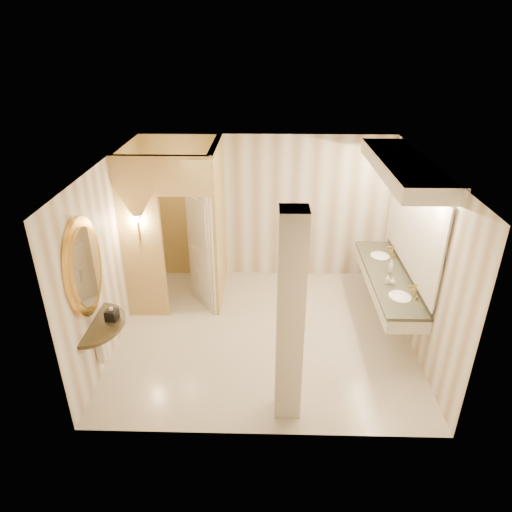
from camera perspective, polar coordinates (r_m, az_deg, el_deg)
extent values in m
plane|color=beige|center=(7.31, 1.00, -9.63)|extent=(4.50, 4.50, 0.00)
plane|color=silver|center=(6.12, 1.20, 11.25)|extent=(4.50, 4.50, 0.00)
cube|color=white|center=(8.44, 1.21, 5.98)|extent=(4.50, 0.02, 2.70)
cube|color=white|center=(4.90, 0.88, -10.68)|extent=(4.50, 0.02, 2.70)
cube|color=white|center=(6.98, -17.71, 0.10)|extent=(0.02, 4.00, 2.70)
cube|color=white|center=(6.97, 19.93, -0.33)|extent=(0.02, 4.00, 2.70)
cube|color=#D4BB6F|center=(7.78, -4.74, 4.08)|extent=(0.10, 1.50, 2.70)
cube|color=#D4BB6F|center=(7.32, -14.14, 1.81)|extent=(0.65, 0.10, 2.70)
cube|color=#D4BB6F|center=(6.79, -9.13, 9.86)|extent=(0.80, 0.10, 0.60)
cube|color=silver|center=(7.54, -6.85, 0.71)|extent=(0.53, 0.66, 2.10)
cylinder|color=#B38A39|center=(7.18, -14.45, 3.03)|extent=(0.03, 0.03, 0.30)
cone|color=silver|center=(7.10, -14.63, 4.51)|extent=(0.14, 0.14, 0.14)
cube|color=silver|center=(7.50, 16.17, -3.16)|extent=(0.60, 2.42, 0.24)
cube|color=black|center=(7.44, 16.29, -2.35)|extent=(0.64, 2.46, 0.05)
cube|color=black|center=(7.49, 18.43, -1.88)|extent=(0.03, 2.42, 0.10)
ellipsoid|color=white|center=(6.90, 17.50, -5.12)|extent=(0.40, 0.44, 0.15)
cylinder|color=#B38A39|center=(6.90, 19.25, -4.18)|extent=(0.03, 0.03, 0.22)
ellipsoid|color=white|center=(8.01, 15.21, -0.22)|extent=(0.40, 0.44, 0.15)
cylinder|color=#B38A39|center=(8.01, 16.71, 0.60)|extent=(0.03, 0.03, 0.22)
cube|color=white|center=(7.17, 19.27, 3.62)|extent=(0.03, 2.42, 1.40)
cube|color=silver|center=(6.81, 18.15, 10.59)|extent=(0.75, 2.62, 0.22)
cylinder|color=black|center=(6.38, -19.70, -8.08)|extent=(0.99, 0.99, 0.05)
cube|color=silver|center=(6.54, -18.97, -10.28)|extent=(0.10, 0.10, 0.60)
cylinder|color=gold|center=(5.96, -20.76, -1.32)|extent=(0.07, 0.99, 0.99)
cylinder|color=white|center=(5.94, -20.40, -1.33)|extent=(0.02, 0.80, 0.80)
cube|color=silver|center=(5.23, 4.29, -8.02)|extent=(0.31, 0.31, 2.70)
cube|color=black|center=(6.32, -17.57, -7.02)|extent=(0.17, 0.17, 0.15)
imported|color=white|center=(8.24, -6.57, -2.49)|extent=(0.58, 0.75, 0.67)
imported|color=beige|center=(7.14, 16.13, -2.81)|extent=(0.06, 0.06, 0.12)
imported|color=silver|center=(7.13, 16.72, -3.01)|extent=(0.09, 0.09, 0.11)
imported|color=#C6B28C|center=(7.44, 16.50, -1.26)|extent=(0.10, 0.10, 0.21)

